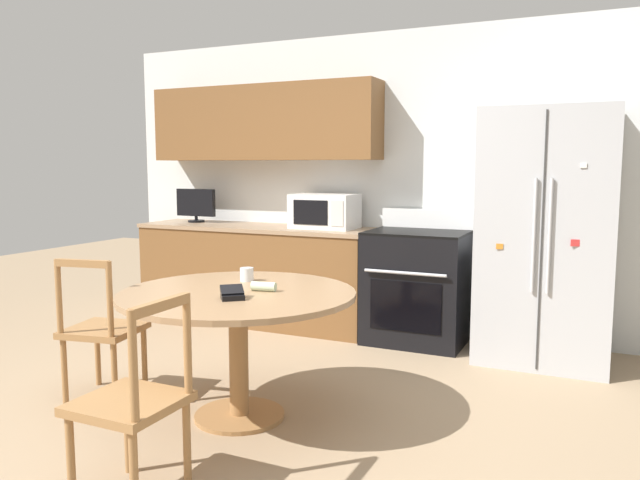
{
  "coord_description": "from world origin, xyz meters",
  "views": [
    {
      "loc": [
        1.86,
        -2.65,
        1.45
      ],
      "look_at": [
        0.09,
        1.15,
        0.95
      ],
      "focal_mm": 35.0,
      "sensor_mm": 36.0,
      "label": 1
    }
  ],
  "objects_px": {
    "microwave": "(325,211)",
    "countertop_tv": "(196,204)",
    "dining_chair_left": "(101,330)",
    "oven_range": "(417,286)",
    "wallet": "(232,294)",
    "dining_chair_near": "(134,403)",
    "candle_glass": "(247,275)",
    "refrigerator": "(547,237)"
  },
  "relations": [
    {
      "from": "microwave",
      "to": "dining_chair_near",
      "type": "xyz_separation_m",
      "value": [
        0.46,
        -2.98,
        -0.62
      ]
    },
    {
      "from": "countertop_tv",
      "to": "candle_glass",
      "type": "distance_m",
      "value": 2.43
    },
    {
      "from": "refrigerator",
      "to": "microwave",
      "type": "relative_size",
      "value": 3.35
    },
    {
      "from": "wallet",
      "to": "countertop_tv",
      "type": "bearing_deg",
      "value": 129.76
    },
    {
      "from": "dining_chair_near",
      "to": "wallet",
      "type": "xyz_separation_m",
      "value": [
        0.01,
        0.76,
        0.34
      ]
    },
    {
      "from": "dining_chair_left",
      "to": "wallet",
      "type": "relative_size",
      "value": 5.18
    },
    {
      "from": "refrigerator",
      "to": "microwave",
      "type": "xyz_separation_m",
      "value": [
        -1.87,
        0.14,
        0.12
      ]
    },
    {
      "from": "wallet",
      "to": "dining_chair_left",
      "type": "bearing_deg",
      "value": 175.2
    },
    {
      "from": "oven_range",
      "to": "dining_chair_near",
      "type": "bearing_deg",
      "value": -98.1
    },
    {
      "from": "microwave",
      "to": "candle_glass",
      "type": "relative_size",
      "value": 6.63
    },
    {
      "from": "microwave",
      "to": "countertop_tv",
      "type": "xyz_separation_m",
      "value": [
        -1.39,
        0.01,
        0.03
      ]
    },
    {
      "from": "microwave",
      "to": "wallet",
      "type": "distance_m",
      "value": 2.29
    },
    {
      "from": "dining_chair_near",
      "to": "wallet",
      "type": "distance_m",
      "value": 0.83
    },
    {
      "from": "oven_range",
      "to": "countertop_tv",
      "type": "xyz_separation_m",
      "value": [
        -2.26,
        0.08,
        0.61
      ]
    },
    {
      "from": "countertop_tv",
      "to": "wallet",
      "type": "xyz_separation_m",
      "value": [
        1.86,
        -2.23,
        -0.3
      ]
    },
    {
      "from": "countertop_tv",
      "to": "dining_chair_left",
      "type": "bearing_deg",
      "value": -68.74
    },
    {
      "from": "oven_range",
      "to": "dining_chair_left",
      "type": "relative_size",
      "value": 1.2
    },
    {
      "from": "countertop_tv",
      "to": "refrigerator",
      "type": "bearing_deg",
      "value": -2.59
    },
    {
      "from": "oven_range",
      "to": "countertop_tv",
      "type": "height_order",
      "value": "countertop_tv"
    },
    {
      "from": "oven_range",
      "to": "microwave",
      "type": "xyz_separation_m",
      "value": [
        -0.87,
        0.07,
        0.58
      ]
    },
    {
      "from": "refrigerator",
      "to": "wallet",
      "type": "distance_m",
      "value": 2.51
    },
    {
      "from": "dining_chair_near",
      "to": "dining_chair_left",
      "type": "distance_m",
      "value": 1.32
    },
    {
      "from": "microwave",
      "to": "dining_chair_left",
      "type": "xyz_separation_m",
      "value": [
        -0.55,
        -2.14,
        -0.62
      ]
    },
    {
      "from": "countertop_tv",
      "to": "dining_chair_left",
      "type": "distance_m",
      "value": 2.39
    },
    {
      "from": "countertop_tv",
      "to": "dining_chair_near",
      "type": "relative_size",
      "value": 0.47
    },
    {
      "from": "oven_range",
      "to": "candle_glass",
      "type": "relative_size",
      "value": 12.9
    },
    {
      "from": "microwave",
      "to": "oven_range",
      "type": "bearing_deg",
      "value": -4.91
    },
    {
      "from": "oven_range",
      "to": "dining_chair_near",
      "type": "distance_m",
      "value": 2.94
    },
    {
      "from": "dining_chair_near",
      "to": "dining_chair_left",
      "type": "bearing_deg",
      "value": 50.14
    },
    {
      "from": "dining_chair_near",
      "to": "candle_glass",
      "type": "relative_size",
      "value": 10.77
    },
    {
      "from": "oven_range",
      "to": "dining_chair_left",
      "type": "xyz_separation_m",
      "value": [
        -1.42,
        -2.06,
        -0.03
      ]
    },
    {
      "from": "dining_chair_left",
      "to": "candle_glass",
      "type": "xyz_separation_m",
      "value": [
        0.82,
        0.39,
        0.34
      ]
    },
    {
      "from": "dining_chair_left",
      "to": "wallet",
      "type": "distance_m",
      "value": 1.08
    },
    {
      "from": "refrigerator",
      "to": "dining_chair_left",
      "type": "bearing_deg",
      "value": -140.43
    },
    {
      "from": "oven_range",
      "to": "candle_glass",
      "type": "xyz_separation_m",
      "value": [
        -0.6,
        -1.67,
        0.31
      ]
    },
    {
      "from": "oven_range",
      "to": "wallet",
      "type": "height_order",
      "value": "oven_range"
    },
    {
      "from": "dining_chair_near",
      "to": "countertop_tv",
      "type": "bearing_deg",
      "value": 31.79
    },
    {
      "from": "oven_range",
      "to": "microwave",
      "type": "bearing_deg",
      "value": 175.09
    },
    {
      "from": "dining_chair_near",
      "to": "oven_range",
      "type": "bearing_deg",
      "value": -7.93
    },
    {
      "from": "microwave",
      "to": "wallet",
      "type": "height_order",
      "value": "microwave"
    },
    {
      "from": "microwave",
      "to": "countertop_tv",
      "type": "bearing_deg",
      "value": 179.68
    },
    {
      "from": "countertop_tv",
      "to": "dining_chair_near",
      "type": "xyz_separation_m",
      "value": [
        1.84,
        -2.99,
        -0.64
      ]
    }
  ]
}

